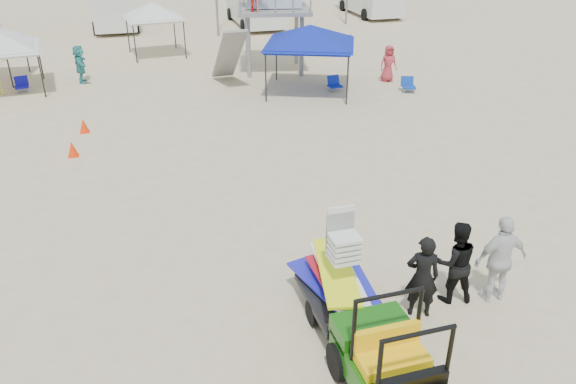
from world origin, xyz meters
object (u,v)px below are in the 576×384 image
object	(u,v)px
man_left	(422,277)
canopy_blue	(310,28)
utility_cart	(397,368)
surf_trailer	(342,281)

from	to	relation	value
man_left	canopy_blue	distance (m)	15.03
man_left	canopy_blue	xyz separation A→B (m)	(2.57, 14.70, 1.79)
canopy_blue	man_left	bearing A→B (deg)	-99.91
utility_cart	man_left	world-z (taller)	utility_cart
utility_cart	surf_trailer	size ratio (longest dim) A/B	1.05
utility_cart	surf_trailer	world-z (taller)	surf_trailer
surf_trailer	canopy_blue	world-z (taller)	canopy_blue
man_left	canopy_blue	bearing A→B (deg)	-79.63
utility_cart	canopy_blue	world-z (taller)	canopy_blue
surf_trailer	canopy_blue	distance (m)	15.07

